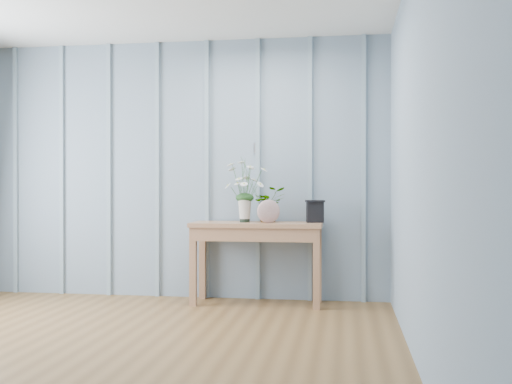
% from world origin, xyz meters
% --- Properties ---
extents(ground, '(4.50, 4.50, 0.00)m').
position_xyz_m(ground, '(0.00, 0.00, 0.00)').
color(ground, brown).
rests_on(ground, ground).
extents(room_shell, '(4.00, 4.50, 2.50)m').
position_xyz_m(room_shell, '(0.00, 0.92, 1.99)').
color(room_shell, gray).
rests_on(room_shell, ground).
extents(sideboard, '(1.20, 0.45, 0.75)m').
position_xyz_m(sideboard, '(0.78, 1.99, 0.64)').
color(sideboard, '#966747').
rests_on(sideboard, ground).
extents(daisy_vase, '(0.41, 0.32, 0.59)m').
position_xyz_m(daisy_vase, '(0.66, 2.01, 1.12)').
color(daisy_vase, black).
rests_on(daisy_vase, sideboard).
extents(spider_plant, '(0.37, 0.35, 0.33)m').
position_xyz_m(spider_plant, '(0.88, 2.08, 0.91)').
color(spider_plant, '#173C16').
rests_on(spider_plant, sideboard).
extents(felt_disc_vessel, '(0.22, 0.13, 0.21)m').
position_xyz_m(felt_disc_vessel, '(0.90, 1.90, 0.86)').
color(felt_disc_vessel, '#824350').
rests_on(felt_disc_vessel, sideboard).
extents(carved_box, '(0.19, 0.16, 0.21)m').
position_xyz_m(carved_box, '(1.31, 2.05, 0.86)').
color(carved_box, black).
rests_on(carved_box, sideboard).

